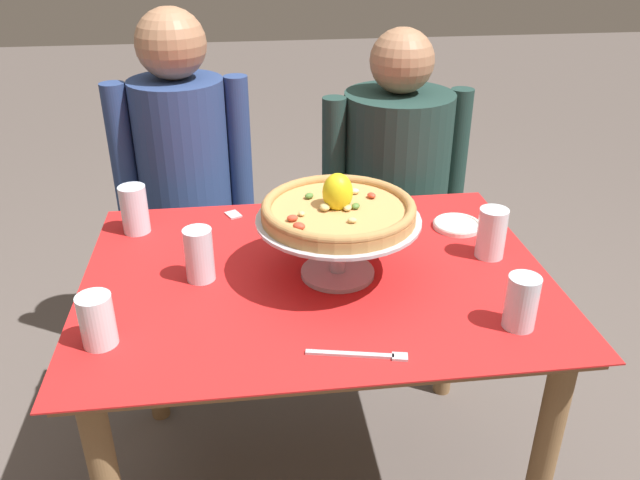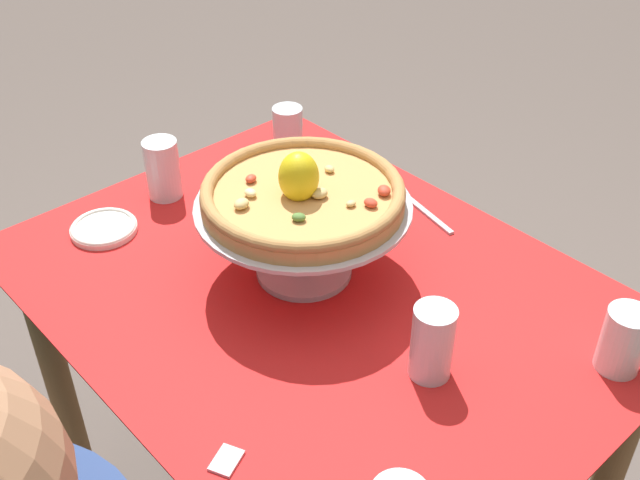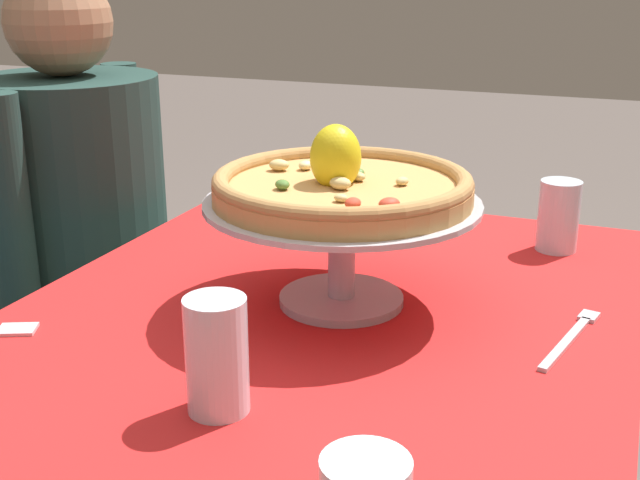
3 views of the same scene
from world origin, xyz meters
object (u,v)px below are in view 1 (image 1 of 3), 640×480
pizza_stand (338,234)px  water_glass_front_left (98,324)px  water_glass_side_right (491,235)px  water_glass_front_right (521,305)px  water_glass_side_left (199,258)px  dinner_fork (363,355)px  sugar_packet (233,215)px  side_plate (457,225)px  pizza (338,209)px  water_glass_back_left (135,212)px  diner_left (188,205)px  diner_right (394,200)px

pizza_stand → water_glass_front_left: size_ratio=3.40×
water_glass_side_right → water_glass_front_right: (-0.05, -0.31, -0.01)m
water_glass_side_left → dinner_fork: water_glass_side_left is taller
sugar_packet → water_glass_front_right: bearing=-46.3°
water_glass_side_left → side_plate: 0.74m
dinner_fork → sugar_packet: dinner_fork is taller
water_glass_side_right → water_glass_front_left: 0.98m
pizza_stand → water_glass_side_right: size_ratio=2.97×
water_glass_front_right → water_glass_side_left: (-0.69, 0.29, 0.00)m
water_glass_side_left → side_plate: bearing=15.2°
pizza → water_glass_side_right: pizza is taller
water_glass_side_right → pizza_stand: bearing=-173.6°
sugar_packet → water_glass_side_left: bearing=-102.8°
pizza_stand → water_glass_back_left: (-0.52, 0.30, -0.05)m
water_glass_side_left → side_plate: water_glass_side_left is taller
water_glass_back_left → sugar_packet: bearing=14.7°
pizza → sugar_packet: 0.49m
water_glass_front_right → dinner_fork: size_ratio=0.59×
pizza → water_glass_front_left: pizza is taller
diner_left → water_glass_front_left: bearing=-96.8°
water_glass_front_left → water_glass_front_right: size_ratio=0.94×
water_glass_front_right → side_plate: 0.48m
pizza_stand → water_glass_front_right: (0.36, -0.27, -0.06)m
pizza → side_plate: bearing=29.7°
water_glass_front_right → water_glass_side_left: size_ratio=0.92×
diner_right → water_glass_side_left: bearing=-133.2°
pizza → water_glass_back_left: size_ratio=2.70×
water_glass_side_right → diner_right: diner_right is taller
pizza_stand → diner_right: 0.82m
water_glass_front_left → dinner_fork: (0.54, -0.11, -0.05)m
water_glass_side_left → diner_right: 0.97m
pizza → water_glass_front_right: (0.36, -0.27, -0.13)m
water_glass_back_left → water_glass_front_left: bearing=-91.2°
water_glass_front_left → water_glass_side_left: bearing=50.2°
water_glass_side_right → water_glass_side_left: (-0.74, -0.02, -0.00)m
water_glass_front_right → diner_right: bearing=92.4°
water_glass_side_left → diner_left: 0.74m
water_glass_side_left → dinner_fork: size_ratio=0.65×
water_glass_front_left → diner_right: diner_right is taller
sugar_packet → water_glass_back_left: bearing=-165.3°
side_plate → water_glass_front_left: bearing=-154.6°
water_glass_back_left → water_glass_front_right: 1.05m
water_glass_side_right → water_glass_front_right: 0.31m
sugar_packet → diner_left: (-0.16, 0.36, -0.13)m
water_glass_side_left → sugar_packet: water_glass_side_left is taller
water_glass_front_left → diner_left: bearing=83.2°
pizza → water_glass_back_left: pizza is taller
water_glass_front_left → side_plate: size_ratio=0.86×
diner_left → diner_right: 0.73m
water_glass_side_right → sugar_packet: (-0.66, 0.33, -0.06)m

